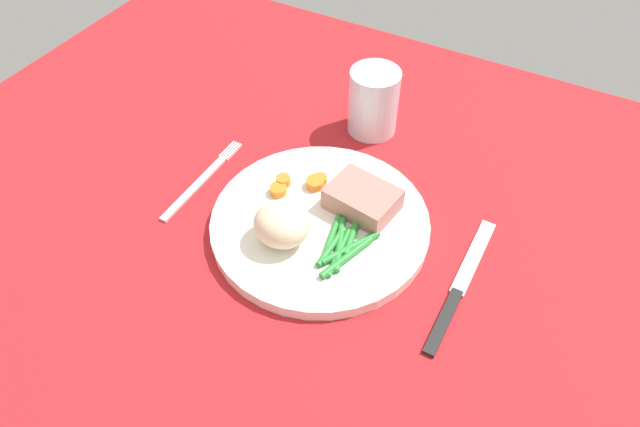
% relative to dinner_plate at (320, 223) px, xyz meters
% --- Properties ---
extents(dining_table, '(1.20, 0.90, 0.02)m').
position_rel_dinner_plate_xyz_m(dining_table, '(0.01, 0.01, -0.02)').
color(dining_table, red).
rests_on(dining_table, ground).
extents(dinner_plate, '(0.27, 0.27, 0.02)m').
position_rel_dinner_plate_xyz_m(dinner_plate, '(0.00, 0.00, 0.00)').
color(dinner_plate, white).
rests_on(dinner_plate, dining_table).
extents(meat_portion, '(0.09, 0.07, 0.03)m').
position_rel_dinner_plate_xyz_m(meat_portion, '(0.04, 0.04, 0.02)').
color(meat_portion, '#B2756B').
rests_on(meat_portion, dinner_plate).
extents(mashed_potatoes, '(0.07, 0.06, 0.05)m').
position_rel_dinner_plate_xyz_m(mashed_potatoes, '(-0.02, -0.05, 0.03)').
color(mashed_potatoes, beige).
rests_on(mashed_potatoes, dinner_plate).
extents(carrot_slices, '(0.06, 0.06, 0.01)m').
position_rel_dinner_plate_xyz_m(carrot_slices, '(-0.05, 0.04, 0.01)').
color(carrot_slices, orange).
rests_on(carrot_slices, dinner_plate).
extents(green_beans, '(0.06, 0.10, 0.01)m').
position_rel_dinner_plate_xyz_m(green_beans, '(0.04, -0.03, 0.01)').
color(green_beans, '#2D8C38').
rests_on(green_beans, dinner_plate).
extents(fork, '(0.01, 0.17, 0.00)m').
position_rel_dinner_plate_xyz_m(fork, '(-0.18, -0.00, -0.01)').
color(fork, silver).
rests_on(fork, dining_table).
extents(knife, '(0.02, 0.20, 0.01)m').
position_rel_dinner_plate_xyz_m(knife, '(0.18, -0.00, -0.01)').
color(knife, black).
rests_on(knife, dining_table).
extents(water_glass, '(0.07, 0.07, 0.09)m').
position_rel_dinner_plate_xyz_m(water_glass, '(-0.03, 0.20, 0.03)').
color(water_glass, silver).
rests_on(water_glass, dining_table).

